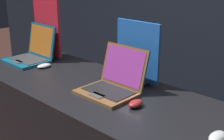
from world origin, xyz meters
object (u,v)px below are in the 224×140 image
mouse_front (44,66)px  mouse_back (217,137)px  promo_stand_middle (138,54)px  laptop_middle (113,83)px  mouse_middle (136,104)px  laptop_front (32,53)px  promo_stand_front (47,29)px

mouse_front → mouse_back: 1.40m
mouse_front → mouse_back: mouse_back is taller
promo_stand_middle → mouse_back: size_ratio=3.58×
laptop_middle → mouse_middle: (0.23, -0.07, -0.04)m
mouse_front → mouse_back: bearing=-2.7°
mouse_front → mouse_middle: mouse_middle is taller
laptop_front → promo_stand_middle: promo_stand_middle is taller
laptop_middle → promo_stand_middle: (0.00, 0.22, 0.13)m
laptop_front → mouse_middle: (1.14, -0.09, -0.04)m
mouse_middle → promo_stand_middle: bearing=128.4°
promo_stand_front → promo_stand_middle: promo_stand_front is taller
promo_stand_front → mouse_middle: promo_stand_front is taller
laptop_middle → mouse_middle: laptop_middle is taller
promo_stand_middle → mouse_back: (0.70, -0.31, -0.17)m
mouse_front → promo_stand_front: 0.36m
promo_stand_middle → laptop_front: bearing=-167.5°
laptop_front → laptop_middle: bearing=-1.4°
promo_stand_front → promo_stand_middle: 0.91m
promo_stand_middle → mouse_front: bearing=-161.0°
laptop_front → promo_stand_middle: size_ratio=0.81×
promo_stand_front → mouse_back: (1.61, -0.26, -0.22)m
laptop_middle → mouse_middle: 0.24m
laptop_middle → promo_stand_middle: 0.26m
mouse_front → laptop_middle: 0.70m
laptop_front → laptop_middle: laptop_front is taller
mouse_front → laptop_front: bearing=169.8°
mouse_front → promo_stand_middle: size_ratio=0.28×
promo_stand_front → mouse_middle: size_ratio=5.12×
promo_stand_front → mouse_back: size_ratio=4.39×
mouse_front → laptop_middle: bearing=1.4°
mouse_front → mouse_back: (1.40, -0.06, 0.00)m
laptop_front → promo_stand_middle: 0.94m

